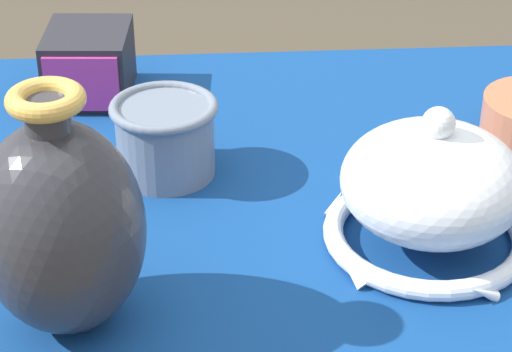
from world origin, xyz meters
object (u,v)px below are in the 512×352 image
Objects in this scene: vase_tall_bulbous at (61,226)px; mosaic_tile_box at (89,63)px; cup_wide_slate at (165,136)px; vase_dome_bell at (431,192)px.

vase_tall_bulbous reaches higher than mosaic_tile_box.
vase_tall_bulbous is 1.93× the size of cup_wide_slate.
mosaic_tile_box is 0.25m from cup_wide_slate.
vase_tall_bulbous is 1.05× the size of vase_dome_bell.
vase_tall_bulbous reaches higher than vase_dome_bell.
vase_tall_bulbous is 0.50m from mosaic_tile_box.
vase_dome_bell reaches higher than mosaic_tile_box.
vase_dome_bell is 1.66× the size of mosaic_tile_box.
mosaic_tile_box is at bearing 135.19° from vase_dome_bell.
vase_dome_bell is 0.55m from mosaic_tile_box.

